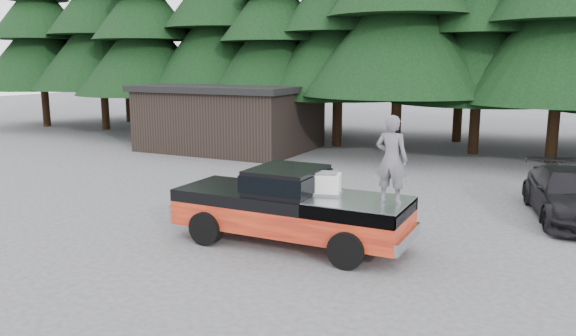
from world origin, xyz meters
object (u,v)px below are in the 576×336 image
at_px(pickup_truck, 290,218).
at_px(air_compressor, 326,185).
at_px(utility_building, 230,117).
at_px(parked_car, 570,194).
at_px(man_on_bed, 391,159).

height_order(pickup_truck, air_compressor, air_compressor).
bearing_deg(utility_building, air_compressor, -49.71).
height_order(air_compressor, parked_car, air_compressor).
bearing_deg(parked_car, utility_building, 143.58).
bearing_deg(pickup_truck, air_compressor, 9.91).
bearing_deg(pickup_truck, man_on_bed, 1.48).
height_order(air_compressor, utility_building, utility_building).
height_order(man_on_bed, utility_building, man_on_bed).
bearing_deg(utility_building, man_on_bed, -45.81).
distance_m(man_on_bed, utility_building, 17.31).
xyz_separation_m(pickup_truck, utility_building, (-9.58, 12.47, 1.00)).
bearing_deg(man_on_bed, parked_car, -122.46).
distance_m(pickup_truck, man_on_bed, 2.99).
xyz_separation_m(pickup_truck, parked_car, (6.19, 5.61, 0.06)).
height_order(pickup_truck, man_on_bed, man_on_bed).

